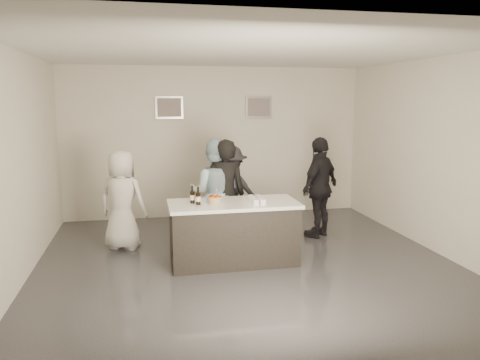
{
  "coord_description": "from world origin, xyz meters",
  "views": [
    {
      "loc": [
        -1.42,
        -6.34,
        2.36
      ],
      "look_at": [
        0.0,
        0.5,
        1.15
      ],
      "focal_mm": 35.0,
      "sensor_mm": 36.0,
      "label": 1
    }
  ],
  "objects": [
    {
      "name": "wall_right",
      "position": [
        3.0,
        0.0,
        1.5
      ],
      "size": [
        0.04,
        6.0,
        3.0
      ],
      "primitive_type": "cube",
      "color": "silver",
      "rests_on": "ground"
    },
    {
      "name": "candles",
      "position": [
        -0.48,
        -0.22,
        0.9
      ],
      "size": [
        0.24,
        0.08,
        0.01
      ],
      "primitive_type": "cube",
      "color": "pink",
      "rests_on": "bar_counter"
    },
    {
      "name": "picture_left",
      "position": [
        -0.9,
        2.97,
        2.2
      ],
      "size": [
        0.54,
        0.04,
        0.44
      ],
      "primitive_type": "cube",
      "color": "#B2B2B7",
      "rests_on": "wall_back"
    },
    {
      "name": "person_guest_right",
      "position": [
        1.53,
        1.1,
        0.87
      ],
      "size": [
        1.05,
        0.97,
        1.73
      ],
      "primitive_type": "imported",
      "rotation": [
        0.0,
        0.0,
        3.82
      ],
      "color": "black",
      "rests_on": "ground"
    },
    {
      "name": "tumbler_cluster",
      "position": [
        0.15,
        0.02,
        0.94
      ],
      "size": [
        0.19,
        0.4,
        0.08
      ],
      "primitive_type": "cube",
      "color": "orange",
      "rests_on": "bar_counter"
    },
    {
      "name": "beer_bottle_b",
      "position": [
        -0.69,
        0.04,
        1.03
      ],
      "size": [
        0.07,
        0.07,
        0.26
      ],
      "primitive_type": "cylinder",
      "color": "black",
      "rests_on": "bar_counter"
    },
    {
      "name": "person_guest_back",
      "position": [
        0.05,
        1.55,
        0.78
      ],
      "size": [
        1.15,
        0.88,
        1.57
      ],
      "primitive_type": "imported",
      "rotation": [
        0.0,
        0.0,
        2.81
      ],
      "color": "black",
      "rests_on": "ground"
    },
    {
      "name": "person_main_blue",
      "position": [
        -0.32,
        0.95,
        0.87
      ],
      "size": [
        1.01,
        0.88,
        1.75
      ],
      "primitive_type": "imported",
      "rotation": [
        0.0,
        0.0,
        2.84
      ],
      "color": "#A0C2D2",
      "rests_on": "ground"
    },
    {
      "name": "person_guest_left",
      "position": [
        -1.78,
        1.1,
        0.79
      ],
      "size": [
        0.91,
        0.78,
        1.58
      ],
      "primitive_type": "imported",
      "rotation": [
        0.0,
        0.0,
        2.7
      ],
      "color": "silver",
      "rests_on": "ground"
    },
    {
      "name": "ceiling",
      "position": [
        0.0,
        0.0,
        3.0
      ],
      "size": [
        6.0,
        6.0,
        0.0
      ],
      "primitive_type": "plane",
      "rotation": [
        3.14,
        0.0,
        0.0
      ],
      "color": "white"
    },
    {
      "name": "wall_left",
      "position": [
        -3.0,
        0.0,
        1.5
      ],
      "size": [
        0.04,
        6.0,
        3.0
      ],
      "primitive_type": "cube",
      "color": "silver",
      "rests_on": "ground"
    },
    {
      "name": "bar_counter",
      "position": [
        -0.18,
        0.1,
        0.45
      ],
      "size": [
        1.86,
        0.86,
        0.9
      ],
      "primitive_type": "cube",
      "color": "white",
      "rests_on": "ground"
    },
    {
      "name": "picture_right",
      "position": [
        0.9,
        2.97,
        2.2
      ],
      "size": [
        0.54,
        0.04,
        0.44
      ],
      "primitive_type": "cube",
      "color": "#B2B2B7",
      "rests_on": "wall_back"
    },
    {
      "name": "cake",
      "position": [
        -0.45,
        0.11,
        0.94
      ],
      "size": [
        0.2,
        0.2,
        0.08
      ],
      "primitive_type": "cylinder",
      "color": "#F8A81A",
      "rests_on": "bar_counter"
    },
    {
      "name": "beer_bottle_a",
      "position": [
        -0.76,
        0.15,
        1.03
      ],
      "size": [
        0.07,
        0.07,
        0.26
      ],
      "primitive_type": "cylinder",
      "color": "black",
      "rests_on": "bar_counter"
    },
    {
      "name": "wall_front",
      "position": [
        0.0,
        -3.0,
        1.5
      ],
      "size": [
        6.0,
        0.04,
        3.0
      ],
      "primitive_type": "cube",
      "color": "silver",
      "rests_on": "ground"
    },
    {
      "name": "floor",
      "position": [
        0.0,
        0.0,
        0.0
      ],
      "size": [
        6.0,
        6.0,
        0.0
      ],
      "primitive_type": "plane",
      "color": "#3D3D42",
      "rests_on": "ground"
    },
    {
      "name": "wall_back",
      "position": [
        0.0,
        3.0,
        1.5
      ],
      "size": [
        6.0,
        0.04,
        3.0
      ],
      "primitive_type": "cube",
      "color": "silver",
      "rests_on": "ground"
    },
    {
      "name": "person_main_black",
      "position": [
        -0.18,
        0.81,
        0.88
      ],
      "size": [
        0.69,
        0.5,
        1.75
      ],
      "primitive_type": "imported",
      "rotation": [
        0.0,
        0.0,
        3.01
      ],
      "color": "black",
      "rests_on": "ground"
    }
  ]
}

